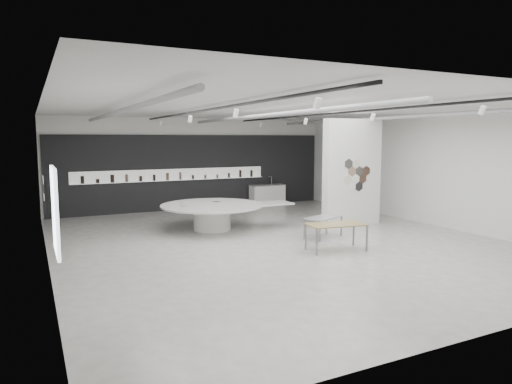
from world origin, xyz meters
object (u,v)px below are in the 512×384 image
display_island (214,213)px  sample_table_stone (323,219)px  partition_column (352,173)px  kitchen_counter (267,195)px  sample_table_wood (336,226)px

display_island → sample_table_stone: 3.56m
partition_column → kitchen_counter: (-0.32, 5.54, -1.35)m
partition_column → display_island: 4.85m
display_island → sample_table_wood: 4.43m
partition_column → display_island: partition_column is taller
display_island → sample_table_wood: display_island is taller
partition_column → sample_table_wood: partition_column is taller
sample_table_stone → partition_column: bearing=31.6°
display_island → sample_table_stone: size_ratio=3.11×
sample_table_stone → display_island: bearing=134.2°
sample_table_wood → partition_column: bearing=45.8°
partition_column → sample_table_wood: bearing=-134.2°
display_island → sample_table_stone: display_island is taller
partition_column → sample_table_wood: (-2.62, -2.70, -1.14)m
kitchen_counter → sample_table_wood: bearing=-105.9°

